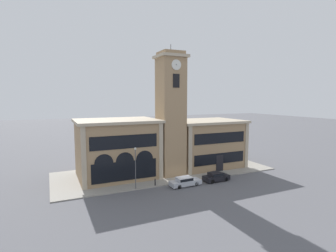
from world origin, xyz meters
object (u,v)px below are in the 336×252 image
object	(u,v)px
bollard	(155,182)
street_lamp	(135,162)
parked_car_near	(185,181)
parked_car_mid	(216,177)

from	to	relation	value
bollard	street_lamp	bearing A→B (deg)	-177.34
street_lamp	parked_car_near	bearing A→B (deg)	-12.27
parked_car_mid	street_lamp	xyz separation A→B (m)	(-13.03, 1.60, 3.39)
parked_car_mid	bollard	world-z (taller)	parked_car_mid
street_lamp	bollard	distance (m)	4.67
street_lamp	parked_car_mid	bearing A→B (deg)	-6.99
parked_car_near	bollard	xyz separation A→B (m)	(-4.22, 1.74, -0.06)
parked_car_mid	bollard	bearing A→B (deg)	168.31
parked_car_near	parked_car_mid	size ratio (longest dim) A/B	1.13
parked_car_near	parked_car_mid	distance (m)	5.69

